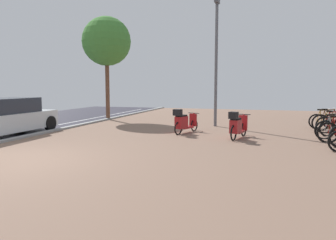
# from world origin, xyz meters

# --- Properties ---
(ground) EXTENTS (21.00, 40.00, 0.13)m
(ground) POSITION_xyz_m (1.43, 0.00, -0.02)
(ground) COLOR #292632
(bicycle_rack_04) EXTENTS (1.37, 0.48, 0.97)m
(bicycle_rack_04) POSITION_xyz_m (8.47, 6.20, 0.34)
(bicycle_rack_04) COLOR black
(bicycle_rack_04) RESTS_ON ground
(bicycle_rack_05) EXTENTS (1.26, 0.48, 0.93)m
(bicycle_rack_05) POSITION_xyz_m (8.68, 6.98, 0.33)
(bicycle_rack_05) COLOR black
(bicycle_rack_05) RESTS_ON ground
(bicycle_rack_06) EXTENTS (1.41, 0.48, 0.99)m
(bicycle_rack_06) POSITION_xyz_m (8.73, 7.77, 0.35)
(bicycle_rack_06) COLOR black
(bicycle_rack_06) RESTS_ON ground
(bicycle_rack_07) EXTENTS (1.40, 0.48, 1.01)m
(bicycle_rack_07) POSITION_xyz_m (8.67, 8.55, 0.35)
(bicycle_rack_07) COLOR black
(bicycle_rack_07) RESTS_ON ground
(bicycle_rack_08) EXTENTS (1.27, 0.48, 0.94)m
(bicycle_rack_08) POSITION_xyz_m (8.59, 9.34, 0.33)
(bicycle_rack_08) COLOR black
(bicycle_rack_08) RESTS_ON ground
(scooter_near) EXTENTS (0.81, 1.69, 1.02)m
(scooter_near) POSITION_xyz_m (2.95, 6.06, 0.46)
(scooter_near) COLOR black
(scooter_near) RESTS_ON ground
(scooter_mid) EXTENTS (0.70, 1.69, 1.03)m
(scooter_mid) POSITION_xyz_m (5.14, 5.31, 0.47)
(scooter_mid) COLOR black
(scooter_mid) RESTS_ON ground
(parked_car_near) EXTENTS (1.78, 4.48, 1.43)m
(parked_car_near) POSITION_xyz_m (-3.52, 3.50, 0.68)
(parked_car_near) COLOR silver
(parked_car_near) RESTS_ON ground
(lamp_post) EXTENTS (0.20, 0.52, 5.83)m
(lamp_post) POSITION_xyz_m (3.82, 8.72, 3.24)
(lamp_post) COLOR slate
(lamp_post) RESTS_ON ground
(street_tree) EXTENTS (2.69, 2.69, 5.69)m
(street_tree) POSITION_xyz_m (-2.45, 10.00, 4.33)
(street_tree) COLOR brown
(street_tree) RESTS_ON ground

